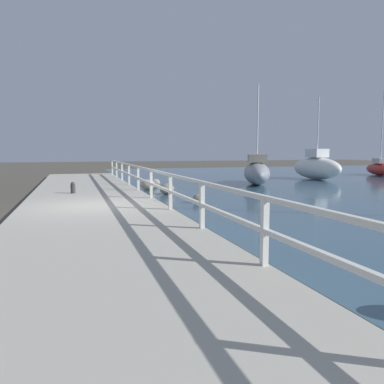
# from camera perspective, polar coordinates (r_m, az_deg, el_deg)

# --- Properties ---
(ground_plane) EXTENTS (120.00, 120.00, 0.00)m
(ground_plane) POSITION_cam_1_polar(r_m,az_deg,el_deg) (12.60, -14.77, -3.11)
(ground_plane) COLOR #4C473D
(dock_walkway) EXTENTS (4.61, 36.00, 0.24)m
(dock_walkway) POSITION_cam_1_polar(r_m,az_deg,el_deg) (12.58, -14.79, -2.58)
(dock_walkway) COLOR #B2AD9E
(dock_walkway) RESTS_ON ground
(railing) EXTENTS (0.10, 32.50, 1.09)m
(railing) POSITION_cam_1_polar(r_m,az_deg,el_deg) (12.77, -4.96, 1.64)
(railing) COLOR silver
(railing) RESTS_ON dock_walkway
(boulder_downstream) EXTENTS (0.58, 0.52, 0.43)m
(boulder_downstream) POSITION_cam_1_polar(r_m,az_deg,el_deg) (21.43, -5.64, 1.45)
(boulder_downstream) COLOR gray
(boulder_downstream) RESTS_ON ground
(boulder_water_edge) EXTENTS (0.75, 0.68, 0.56)m
(boulder_water_edge) POSITION_cam_1_polar(r_m,az_deg,el_deg) (19.33, -6.74, 1.11)
(boulder_water_edge) COLOR gray
(boulder_water_edge) RESTS_ON ground
(boulder_near_dock) EXTENTS (0.48, 0.43, 0.36)m
(boulder_near_dock) POSITION_cam_1_polar(r_m,az_deg,el_deg) (14.46, 1.04, -1.00)
(boulder_near_dock) COLOR slate
(boulder_near_dock) RESTS_ON ground
(boulder_upstream) EXTENTS (0.69, 0.62, 0.52)m
(boulder_upstream) POSITION_cam_1_polar(r_m,az_deg,el_deg) (17.39, -3.84, 0.48)
(boulder_upstream) COLOR slate
(boulder_upstream) RESTS_ON ground
(mooring_bollard) EXTENTS (0.20, 0.20, 0.48)m
(mooring_bollard) POSITION_cam_1_polar(r_m,az_deg,el_deg) (16.47, -17.69, 0.64)
(mooring_bollard) COLOR #333338
(mooring_bollard) RESTS_ON dock_walkway
(sailboat_red) EXTENTS (2.60, 4.67, 6.81)m
(sailboat_red) POSITION_cam_1_polar(r_m,az_deg,el_deg) (34.41, 26.73, 3.24)
(sailboat_red) COLOR red
(sailboat_red) RESTS_ON water_surface
(sailboat_gray) EXTENTS (3.50, 5.45, 5.90)m
(sailboat_gray) POSITION_cam_1_polar(r_m,az_deg,el_deg) (22.94, 9.83, 3.05)
(sailboat_gray) COLOR gray
(sailboat_gray) RESTS_ON water_surface
(sailboat_white) EXTENTS (1.98, 4.67, 5.72)m
(sailboat_white) POSITION_cam_1_polar(r_m,az_deg,el_deg) (28.02, 18.45, 3.61)
(sailboat_white) COLOR white
(sailboat_white) RESTS_ON water_surface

